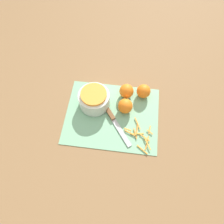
{
  "coord_description": "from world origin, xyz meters",
  "views": [
    {
      "loc": [
        0.06,
        -0.51,
        0.98
      ],
      "look_at": [
        0.0,
        0.0,
        0.04
      ],
      "focal_mm": 35.0,
      "sensor_mm": 36.0,
      "label": 1
    }
  ],
  "objects_px": {
    "knife": "(112,116)",
    "orange_left": "(144,91)",
    "bowl_speckled": "(94,99)",
    "orange_back": "(126,91)",
    "orange_right": "(125,106)"
  },
  "relations": [
    {
      "from": "knife",
      "to": "orange_left",
      "type": "bearing_deg",
      "value": 99.16
    },
    {
      "from": "knife",
      "to": "orange_left",
      "type": "height_order",
      "value": "orange_left"
    },
    {
      "from": "bowl_speckled",
      "to": "orange_back",
      "type": "distance_m",
      "value": 0.17
    },
    {
      "from": "bowl_speckled",
      "to": "orange_right",
      "type": "distance_m",
      "value": 0.16
    },
    {
      "from": "bowl_speckled",
      "to": "orange_back",
      "type": "xyz_separation_m",
      "value": [
        0.16,
        0.07,
        -0.01
      ]
    },
    {
      "from": "orange_left",
      "to": "orange_back",
      "type": "distance_m",
      "value": 0.09
    },
    {
      "from": "knife",
      "to": "orange_left",
      "type": "relative_size",
      "value": 3.11
    },
    {
      "from": "bowl_speckled",
      "to": "orange_back",
      "type": "height_order",
      "value": "bowl_speckled"
    },
    {
      "from": "orange_left",
      "to": "orange_right",
      "type": "distance_m",
      "value": 0.13
    },
    {
      "from": "bowl_speckled",
      "to": "orange_back",
      "type": "relative_size",
      "value": 2.12
    },
    {
      "from": "orange_right",
      "to": "orange_back",
      "type": "relative_size",
      "value": 1.01
    },
    {
      "from": "bowl_speckled",
      "to": "orange_left",
      "type": "bearing_deg",
      "value": 18.83
    },
    {
      "from": "orange_right",
      "to": "orange_back",
      "type": "xyz_separation_m",
      "value": [
        -0.0,
        0.09,
        -0.0
      ]
    },
    {
      "from": "orange_left",
      "to": "orange_back",
      "type": "height_order",
      "value": "orange_back"
    },
    {
      "from": "bowl_speckled",
      "to": "knife",
      "type": "height_order",
      "value": "bowl_speckled"
    }
  ]
}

